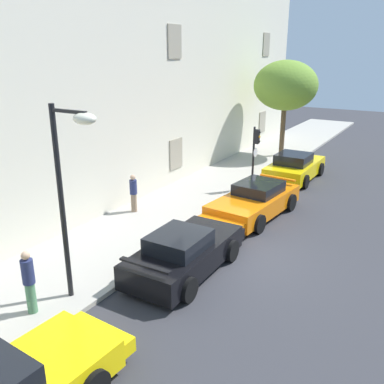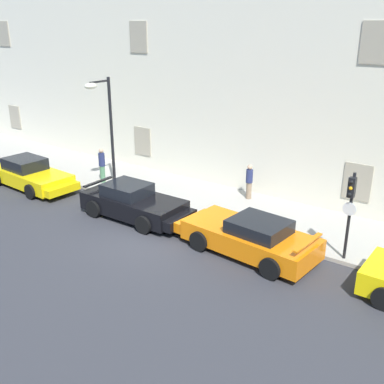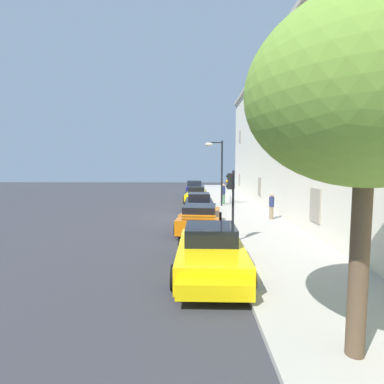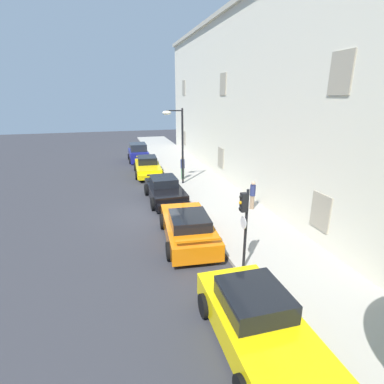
# 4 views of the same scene
# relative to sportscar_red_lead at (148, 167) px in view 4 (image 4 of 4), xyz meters

# --- Properties ---
(ground_plane) EXTENTS (80.00, 80.00, 0.00)m
(ground_plane) POSITION_rel_sportscar_red_lead_xyz_m (8.19, -0.80, -0.62)
(ground_plane) COLOR #333338
(sidewalk) EXTENTS (60.00, 4.06, 0.14)m
(sidewalk) POSITION_rel_sportscar_red_lead_xyz_m (8.19, 3.31, -0.55)
(sidewalk) COLOR #A8A399
(sidewalk) RESTS_ON ground
(building_facade) EXTENTS (42.82, 4.94, 11.69)m
(building_facade) POSITION_rel_sportscar_red_lead_xyz_m (8.19, 7.56, 5.24)
(building_facade) COLOR beige
(building_facade) RESTS_ON ground
(sportscar_red_lead) EXTENTS (5.19, 2.30, 1.39)m
(sportscar_red_lead) POSITION_rel_sportscar_red_lead_xyz_m (0.00, 0.00, 0.00)
(sportscar_red_lead) COLOR yellow
(sportscar_red_lead) RESTS_ON ground
(sportscar_yellow_flank) EXTENTS (4.78, 2.14, 1.40)m
(sportscar_yellow_flank) POSITION_rel_sportscar_red_lead_xyz_m (6.64, 0.19, 0.01)
(sportscar_yellow_flank) COLOR black
(sportscar_yellow_flank) RESTS_ON ground
(sportscar_white_middle) EXTENTS (5.25, 2.53, 1.35)m
(sportscar_white_middle) POSITION_rel_sportscar_red_lead_xyz_m (11.74, 0.21, 0.00)
(sportscar_white_middle) COLOR orange
(sportscar_white_middle) RESTS_ON ground
(sportscar_tail_end) EXTENTS (4.77, 2.28, 1.43)m
(sportscar_tail_end) POSITION_rel_sportscar_red_lead_xyz_m (18.09, 0.44, 0.01)
(sportscar_tail_end) COLOR yellow
(sportscar_tail_end) RESTS_ON ground
(hatchback_parked) EXTENTS (3.58, 1.95, 1.73)m
(hatchback_parked) POSITION_rel_sportscar_red_lead_xyz_m (-5.43, -0.20, 0.16)
(hatchback_parked) COLOR navy
(hatchback_parked) RESTS_ON ground
(traffic_light) EXTENTS (0.44, 0.36, 3.02)m
(traffic_light) POSITION_rel_sportscar_red_lead_xyz_m (14.78, 1.44, 1.58)
(traffic_light) COLOR black
(traffic_light) RESTS_ON sidewalk
(street_lamp) EXTENTS (0.44, 1.42, 5.18)m
(street_lamp) POSITION_rel_sportscar_red_lead_xyz_m (3.56, 1.59, 3.15)
(street_lamp) COLOR black
(street_lamp) RESTS_ON sidewalk
(pedestrian_admiring) EXTENTS (0.43, 0.43, 1.59)m
(pedestrian_admiring) POSITION_rel_sportscar_red_lead_xyz_m (9.46, 4.52, 0.35)
(pedestrian_admiring) COLOR #8C7259
(pedestrian_admiring) RESTS_ON sidewalk
(pedestrian_strolling) EXTENTS (0.34, 0.34, 1.71)m
(pedestrian_strolling) POSITION_rel_sportscar_red_lead_xyz_m (2.50, 2.29, 0.41)
(pedestrian_strolling) COLOR #4C7F59
(pedestrian_strolling) RESTS_ON sidewalk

